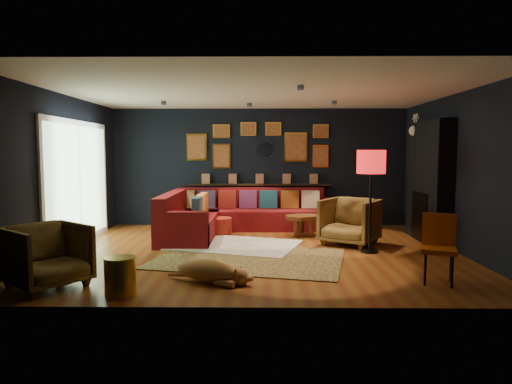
{
  "coord_description": "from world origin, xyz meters",
  "views": [
    {
      "loc": [
        0.04,
        -7.44,
        1.64
      ],
      "look_at": [
        -0.05,
        0.3,
        0.96
      ],
      "focal_mm": 32.0,
      "sensor_mm": 36.0,
      "label": 1
    }
  ],
  "objects_px": {
    "sectional": "(229,217)",
    "dog": "(207,266)",
    "armchair_left": "(47,253)",
    "gold_stool": "(120,276)",
    "pouf": "(220,226)",
    "orange_chair": "(439,242)",
    "floor_lamp": "(371,166)",
    "armchair_right": "(350,219)",
    "coffee_table": "(303,219)"
  },
  "relations": [
    {
      "from": "gold_stool",
      "to": "dog",
      "type": "distance_m",
      "value": 1.08
    },
    {
      "from": "sectional",
      "to": "armchair_left",
      "type": "height_order",
      "value": "sectional"
    },
    {
      "from": "sectional",
      "to": "dog",
      "type": "height_order",
      "value": "sectional"
    },
    {
      "from": "floor_lamp",
      "to": "dog",
      "type": "bearing_deg",
      "value": -144.54
    },
    {
      "from": "sectional",
      "to": "coffee_table",
      "type": "height_order",
      "value": "sectional"
    },
    {
      "from": "armchair_left",
      "to": "dog",
      "type": "xyz_separation_m",
      "value": [
        1.91,
        0.25,
        -0.22
      ]
    },
    {
      "from": "coffee_table",
      "to": "armchair_left",
      "type": "xyz_separation_m",
      "value": [
        -3.4,
        -3.44,
        0.09
      ]
    },
    {
      "from": "armchair_right",
      "to": "dog",
      "type": "bearing_deg",
      "value": -101.02
    },
    {
      "from": "sectional",
      "to": "dog",
      "type": "distance_m",
      "value": 3.61
    },
    {
      "from": "armchair_left",
      "to": "orange_chair",
      "type": "distance_m",
      "value": 4.83
    },
    {
      "from": "sectional",
      "to": "armchair_right",
      "type": "height_order",
      "value": "armchair_right"
    },
    {
      "from": "coffee_table",
      "to": "pouf",
      "type": "xyz_separation_m",
      "value": [
        -1.64,
        0.11,
        -0.15
      ]
    },
    {
      "from": "armchair_right",
      "to": "coffee_table",
      "type": "bearing_deg",
      "value": 164.75
    },
    {
      "from": "pouf",
      "to": "gold_stool",
      "type": "relative_size",
      "value": 1.08
    },
    {
      "from": "sectional",
      "to": "armchair_left",
      "type": "xyz_separation_m",
      "value": [
        -1.94,
        -3.86,
        0.1
      ]
    },
    {
      "from": "gold_stool",
      "to": "dog",
      "type": "bearing_deg",
      "value": 30.51
    },
    {
      "from": "sectional",
      "to": "armchair_right",
      "type": "relative_size",
      "value": 3.76
    },
    {
      "from": "coffee_table",
      "to": "pouf",
      "type": "height_order",
      "value": "coffee_table"
    },
    {
      "from": "armchair_left",
      "to": "gold_stool",
      "type": "height_order",
      "value": "armchair_left"
    },
    {
      "from": "floor_lamp",
      "to": "dog",
      "type": "relative_size",
      "value": 1.42
    },
    {
      "from": "coffee_table",
      "to": "armchair_left",
      "type": "relative_size",
      "value": 1.08
    },
    {
      "from": "sectional",
      "to": "coffee_table",
      "type": "distance_m",
      "value": 1.52
    },
    {
      "from": "coffee_table",
      "to": "armchair_left",
      "type": "bearing_deg",
      "value": -134.66
    },
    {
      "from": "armchair_right",
      "to": "orange_chair",
      "type": "relative_size",
      "value": 1.05
    },
    {
      "from": "armchair_left",
      "to": "orange_chair",
      "type": "bearing_deg",
      "value": -48.23
    },
    {
      "from": "sectional",
      "to": "pouf",
      "type": "bearing_deg",
      "value": -119.39
    },
    {
      "from": "armchair_right",
      "to": "floor_lamp",
      "type": "xyz_separation_m",
      "value": [
        0.21,
        -0.62,
        0.96
      ]
    },
    {
      "from": "sectional",
      "to": "floor_lamp",
      "type": "bearing_deg",
      "value": -37.42
    },
    {
      "from": "sectional",
      "to": "armchair_left",
      "type": "bearing_deg",
      "value": -116.64
    },
    {
      "from": "coffee_table",
      "to": "armchair_right",
      "type": "distance_m",
      "value": 1.12
    },
    {
      "from": "coffee_table",
      "to": "dog",
      "type": "distance_m",
      "value": 3.53
    },
    {
      "from": "armchair_left",
      "to": "armchair_right",
      "type": "relative_size",
      "value": 0.94
    },
    {
      "from": "armchair_left",
      "to": "dog",
      "type": "height_order",
      "value": "armchair_left"
    },
    {
      "from": "pouf",
      "to": "floor_lamp",
      "type": "height_order",
      "value": "floor_lamp"
    },
    {
      "from": "dog",
      "to": "orange_chair",
      "type": "bearing_deg",
      "value": 24.24
    },
    {
      "from": "coffee_table",
      "to": "gold_stool",
      "type": "bearing_deg",
      "value": -122.96
    },
    {
      "from": "armchair_left",
      "to": "armchair_right",
      "type": "height_order",
      "value": "armchair_right"
    },
    {
      "from": "gold_stool",
      "to": "floor_lamp",
      "type": "relative_size",
      "value": 0.27
    },
    {
      "from": "armchair_left",
      "to": "gold_stool",
      "type": "bearing_deg",
      "value": -68.7
    },
    {
      "from": "pouf",
      "to": "armchair_left",
      "type": "height_order",
      "value": "armchair_left"
    },
    {
      "from": "sectional",
      "to": "dog",
      "type": "relative_size",
      "value": 2.9
    },
    {
      "from": "sectional",
      "to": "dog",
      "type": "xyz_separation_m",
      "value": [
        -0.03,
        -3.61,
        -0.12
      ]
    },
    {
      "from": "gold_stool",
      "to": "orange_chair",
      "type": "distance_m",
      "value": 3.9
    },
    {
      "from": "armchair_right",
      "to": "dog",
      "type": "xyz_separation_m",
      "value": [
        -2.25,
        -2.37,
        -0.25
      ]
    },
    {
      "from": "pouf",
      "to": "floor_lamp",
      "type": "bearing_deg",
      "value": -30.77
    },
    {
      "from": "coffee_table",
      "to": "gold_stool",
      "type": "height_order",
      "value": "gold_stool"
    },
    {
      "from": "dog",
      "to": "floor_lamp",
      "type": "bearing_deg",
      "value": 59.04
    },
    {
      "from": "coffee_table",
      "to": "orange_chair",
      "type": "height_order",
      "value": "orange_chair"
    },
    {
      "from": "sectional",
      "to": "pouf",
      "type": "relative_size",
      "value": 7.11
    },
    {
      "from": "sectional",
      "to": "orange_chair",
      "type": "bearing_deg",
      "value": -51.06
    }
  ]
}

